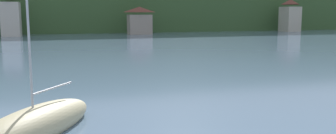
# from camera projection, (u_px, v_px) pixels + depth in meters

# --- Properties ---
(wooded_hillside) EXTENTS (352.00, 61.49, 40.77)m
(wooded_hillside) POSITION_uv_depth(u_px,v_px,m) (130.00, 8.00, 124.38)
(wooded_hillside) COLOR #38562D
(wooded_hillside) RESTS_ON ground_plane
(shore_building_westcentral) EXTENTS (3.84, 6.28, 8.97)m
(shore_building_westcentral) POSITION_uv_depth(u_px,v_px,m) (11.00, 15.00, 76.21)
(shore_building_westcentral) COLOR beige
(shore_building_westcentral) RESTS_ON ground_plane
(shore_building_central) EXTENTS (5.53, 3.87, 6.36)m
(shore_building_central) POSITION_uv_depth(u_px,v_px,m) (140.00, 21.00, 83.65)
(shore_building_central) COLOR gray
(shore_building_central) RESTS_ON ground_plane
(shore_building_eastcentral) EXTENTS (4.20, 4.81, 8.59)m
(shore_building_eastcentral) POSITION_uv_depth(u_px,v_px,m) (290.00, 16.00, 96.42)
(shore_building_eastcentral) COLOR #BCB29E
(shore_building_eastcentral) RESTS_ON ground_plane
(sailboat_mid_2) EXTENTS (5.71, 7.00, 8.20)m
(sailboat_mid_2) POSITION_uv_depth(u_px,v_px,m) (34.00, 126.00, 13.79)
(sailboat_mid_2) COLOR #CCBC8E
(sailboat_mid_2) RESTS_ON ground_plane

